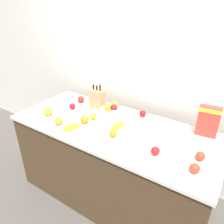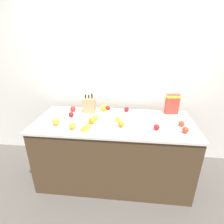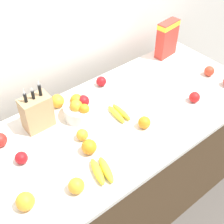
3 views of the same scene
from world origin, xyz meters
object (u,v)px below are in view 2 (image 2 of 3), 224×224
object	(u,v)px
orange_front_center	(72,126)
orange_mid_right	(103,108)
apple_middle	(182,123)
apple_leftmost	(73,109)
orange_back_center	(56,122)
apple_rear	(157,127)
apple_near_bananas	(185,130)
orange_front_left	(95,118)
apple_rightmost	(127,109)
orange_front_right	(121,124)
apple_front	(71,115)
orange_by_cereal	(92,121)
cereal_box	(172,103)
knife_block	(89,105)
banana_bunch_left	(118,119)
fruit_bowl	(105,111)
banana_bunch_right	(86,128)

from	to	relation	value
orange_front_center	orange_mid_right	distance (m)	0.65
apple_middle	apple_leftmost	xyz separation A→B (m)	(-1.44, 0.31, 0.00)
orange_back_center	apple_middle	bearing A→B (deg)	4.93
apple_middle	apple_rear	world-z (taller)	apple_middle
apple_near_bananas	orange_front_left	size ratio (longest dim) A/B	1.07
apple_rightmost	orange_front_center	world-z (taller)	orange_front_center
apple_leftmost	apple_rightmost	distance (m)	0.77
orange_mid_right	orange_front_right	bearing A→B (deg)	-58.65
apple_leftmost	orange_front_right	size ratio (longest dim) A/B	1.07
apple_front	apple_rightmost	size ratio (longest dim) A/B	0.98
apple_middle	orange_by_cereal	xyz separation A→B (m)	(-1.09, -0.04, 0.01)
cereal_box	orange_by_cereal	distance (m)	1.14
knife_block	orange_front_right	bearing A→B (deg)	-40.24
banana_bunch_left	orange_front_center	world-z (taller)	orange_front_center
banana_bunch_left	apple_near_bananas	bearing A→B (deg)	-17.42
apple_front	apple_rear	world-z (taller)	apple_rear
apple_middle	knife_block	bearing A→B (deg)	165.51
apple_leftmost	orange_back_center	xyz separation A→B (m)	(-0.07, -0.44, 0.00)
apple_rear	orange_front_left	xyz separation A→B (m)	(-0.75, 0.18, -0.00)
orange_by_cereal	orange_front_right	distance (m)	0.37
apple_front	apple_rightmost	distance (m)	0.78
apple_front	apple_middle	xyz separation A→B (m)	(1.41, -0.12, 0.00)
orange_front_center	banana_bunch_left	bearing A→B (deg)	29.44
cereal_box	fruit_bowl	world-z (taller)	cereal_box
knife_block	fruit_bowl	distance (m)	0.26
apple_front	orange_mid_right	xyz separation A→B (m)	(0.39, 0.27, 0.01)
fruit_bowl	orange_front_left	world-z (taller)	fruit_bowl
apple_near_bananas	orange_mid_right	size ratio (longest dim) A/B	0.85
orange_back_center	apple_near_bananas	bearing A→B (deg)	-1.17
banana_bunch_right	orange_back_center	world-z (taller)	orange_back_center
fruit_bowl	orange_mid_right	distance (m)	0.18
cereal_box	orange_front_right	bearing A→B (deg)	-151.37
knife_block	apple_near_bananas	bearing A→B (deg)	-21.46
orange_front_right	orange_mid_right	world-z (taller)	orange_mid_right
knife_block	orange_back_center	bearing A→B (deg)	-125.54
apple_near_bananas	orange_by_cereal	world-z (taller)	orange_by_cereal
banana_bunch_left	orange_back_center	distance (m)	0.77
apple_rightmost	orange_front_left	bearing A→B (deg)	-139.41
banana_bunch_right	orange_front_center	size ratio (longest dim) A/B	2.45
apple_rightmost	orange_by_cereal	distance (m)	0.60
orange_by_cereal	orange_front_right	world-z (taller)	orange_by_cereal
cereal_box	banana_bunch_left	bearing A→B (deg)	-163.83
apple_middle	fruit_bowl	bearing A→B (deg)	166.79
apple_rear	orange_front_center	bearing A→B (deg)	-175.20
orange_front_right	orange_by_cereal	bearing A→B (deg)	172.59
banana_bunch_left	apple_middle	size ratio (longest dim) A/B	2.54
apple_front	orange_front_right	world-z (taller)	orange_front_right
orange_front_right	banana_bunch_left	bearing A→B (deg)	105.91
banana_bunch_right	orange_back_center	bearing A→B (deg)	169.92
banana_bunch_left	orange_front_center	distance (m)	0.59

